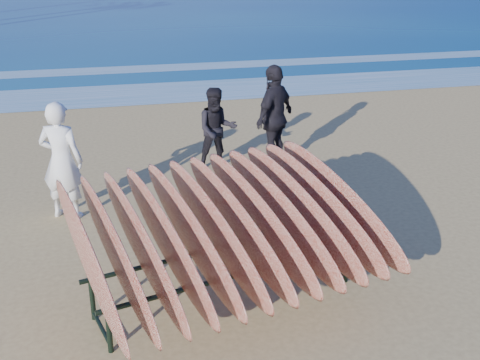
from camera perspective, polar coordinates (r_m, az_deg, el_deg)
The scene contains 7 objects.
ground at distance 7.73m, azimuth 1.39°, elevation -8.71°, with size 120.00×120.00×0.00m, color tan.
foam_near at distance 16.99m, azimuth -7.28°, elevation 8.24°, with size 160.00×160.00×0.00m, color white.
foam_far at distance 20.39m, azimuth -8.43°, elevation 10.43°, with size 160.00×160.00×0.00m, color white.
surfboard_rack at distance 6.73m, azimuth -1.37°, elevation -4.42°, with size 3.75×3.47×1.57m.
person_white at distance 9.25m, azimuth -16.57°, elevation 1.77°, with size 0.66×0.43×1.80m, color white.
person_dark_a at distance 10.84m, azimuth -2.21°, elevation 4.80°, with size 0.74×0.58×1.52m, color black.
person_dark_b at distance 10.91m, azimuth 3.28°, elevation 5.95°, with size 1.12×0.47×1.91m, color black.
Camera 1 is at (-1.72, -6.44, 3.91)m, focal length 45.00 mm.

